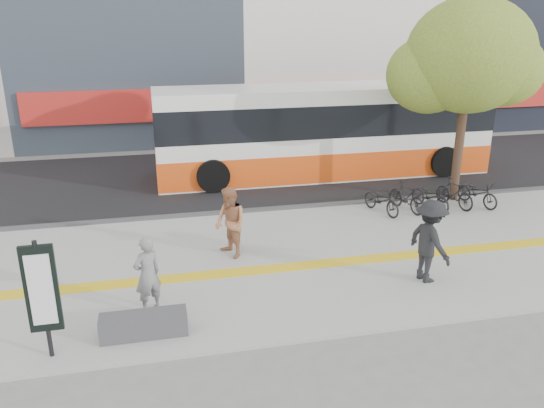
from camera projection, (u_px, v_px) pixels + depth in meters
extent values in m
plane|color=slate|center=(267.00, 294.00, 11.83)|extent=(120.00, 120.00, 0.00)
cube|color=gray|center=(254.00, 263.00, 13.19)|extent=(40.00, 7.00, 0.08)
cube|color=gold|center=(258.00, 270.00, 12.72)|extent=(40.00, 0.45, 0.01)
cube|color=black|center=(216.00, 177.00, 20.10)|extent=(40.00, 8.00, 0.06)
cube|color=#3D3D40|center=(232.00, 213.00, 16.40)|extent=(40.00, 0.25, 0.14)
cube|color=red|center=(245.00, 102.00, 24.50)|extent=(19.00, 0.50, 1.40)
cube|color=#3D3D40|center=(144.00, 325.00, 10.08)|extent=(1.60, 0.45, 0.45)
cylinder|color=black|center=(43.00, 300.00, 9.19)|extent=(0.08, 0.08, 2.20)
cube|color=black|center=(41.00, 289.00, 9.11)|extent=(0.55, 0.08, 1.60)
cube|color=white|center=(41.00, 290.00, 9.07)|extent=(0.40, 0.02, 1.30)
cylinder|color=#3A241A|center=(458.00, 151.00, 17.07)|extent=(0.28, 0.28, 3.20)
ellipsoid|color=#4E7727|center=(470.00, 55.00, 16.10)|extent=(3.80, 3.80, 3.42)
ellipsoid|color=#4E7727|center=(429.00, 75.00, 16.56)|extent=(2.60, 2.60, 2.34)
ellipsoid|color=#4E7727|center=(503.00, 70.00, 16.05)|extent=(2.40, 2.40, 2.16)
ellipsoid|color=#4E7727|center=(467.00, 26.00, 16.63)|extent=(2.20, 2.20, 1.98)
cube|color=white|center=(324.00, 131.00, 19.90)|extent=(12.23, 2.55, 3.26)
cube|color=#EA5015|center=(323.00, 159.00, 20.26)|extent=(12.25, 2.57, 1.02)
cube|color=black|center=(325.00, 116.00, 19.72)|extent=(12.25, 2.57, 1.12)
cylinder|color=black|center=(213.00, 176.00, 18.21)|extent=(1.12, 0.36, 1.12)
cylinder|color=black|center=(205.00, 157.00, 20.55)|extent=(1.12, 0.36, 1.12)
cylinder|color=black|center=(444.00, 161.00, 19.97)|extent=(1.12, 0.36, 1.12)
cylinder|color=black|center=(413.00, 146.00, 22.32)|extent=(1.12, 0.36, 1.12)
imported|color=black|center=(382.00, 200.00, 16.25)|extent=(0.96, 1.63, 0.81)
imported|color=black|center=(407.00, 197.00, 16.40)|extent=(0.84, 1.56, 0.90)
imported|color=black|center=(431.00, 196.00, 16.58)|extent=(0.96, 1.63, 0.81)
imported|color=black|center=(454.00, 193.00, 16.73)|extent=(0.84, 1.56, 0.90)
imported|color=black|center=(478.00, 193.00, 16.91)|extent=(0.96, 1.63, 0.81)
imported|color=black|center=(147.00, 275.00, 10.74)|extent=(0.70, 0.63, 1.61)
imported|color=#AB6F4B|center=(230.00, 223.00, 13.19)|extent=(0.95, 1.05, 1.77)
imported|color=black|center=(430.00, 241.00, 11.96)|extent=(0.95, 1.35, 1.90)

